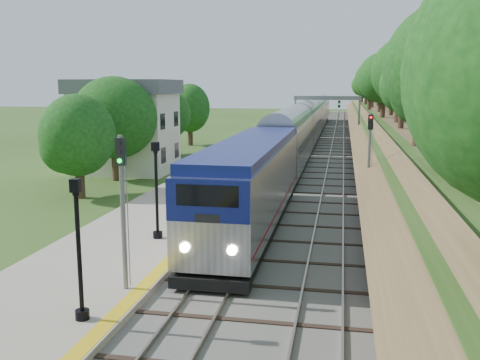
% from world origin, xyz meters
% --- Properties ---
extents(ground, '(320.00, 320.00, 0.00)m').
position_xyz_m(ground, '(0.00, 0.00, 0.00)').
color(ground, '#2D4C19').
rests_on(ground, ground).
extents(trackbed, '(9.50, 170.00, 0.28)m').
position_xyz_m(trackbed, '(2.00, 60.00, 0.07)').
color(trackbed, '#4C4944').
rests_on(trackbed, ground).
extents(platform, '(6.40, 68.00, 0.38)m').
position_xyz_m(platform, '(-5.20, 16.00, 0.19)').
color(platform, '#A19582').
rests_on(platform, ground).
extents(yellow_stripe, '(0.55, 68.00, 0.01)m').
position_xyz_m(yellow_stripe, '(-2.35, 16.00, 0.39)').
color(yellow_stripe, gold).
rests_on(yellow_stripe, platform).
extents(embankment, '(10.64, 170.00, 11.70)m').
position_xyz_m(embankment, '(10.35, 60.00, 1.95)').
color(embankment, brown).
rests_on(embankment, ground).
extents(station_building, '(8.60, 6.60, 8.00)m').
position_xyz_m(station_building, '(-14.00, 30.00, 4.09)').
color(station_building, silver).
rests_on(station_building, ground).
extents(signal_gantry, '(8.40, 0.38, 6.20)m').
position_xyz_m(signal_gantry, '(2.47, 54.99, 4.82)').
color(signal_gantry, slate).
rests_on(signal_gantry, ground).
extents(trees_behind_platform, '(7.82, 53.32, 7.21)m').
position_xyz_m(trees_behind_platform, '(-11.17, 20.67, 4.53)').
color(trees_behind_platform, '#332316').
rests_on(trees_behind_platform, ground).
extents(train, '(3.05, 101.60, 4.49)m').
position_xyz_m(train, '(0.00, 53.60, 2.31)').
color(train, black).
rests_on(train, trackbed).
extents(lamppost_mid, '(0.44, 0.44, 4.42)m').
position_xyz_m(lamppost_mid, '(-3.22, 0.64, 2.35)').
color(lamppost_mid, black).
rests_on(lamppost_mid, platform).
extents(lamppost_far, '(0.45, 0.45, 4.57)m').
position_xyz_m(lamppost_far, '(-3.94, 9.60, 2.42)').
color(lamppost_far, black).
rests_on(lamppost_far, platform).
extents(signal_platform, '(0.32, 0.26, 5.49)m').
position_xyz_m(signal_platform, '(-2.90, 3.30, 3.75)').
color(signal_platform, slate).
rests_on(signal_platform, platform).
extents(signal_farside, '(0.31, 0.25, 5.73)m').
position_xyz_m(signal_farside, '(6.20, 20.13, 3.62)').
color(signal_farside, slate).
rests_on(signal_farside, ground).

